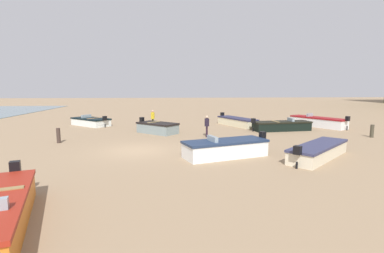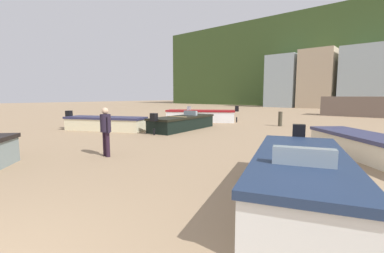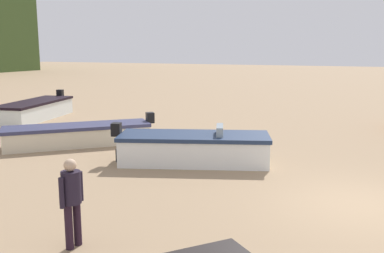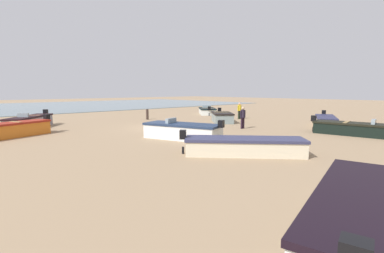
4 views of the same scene
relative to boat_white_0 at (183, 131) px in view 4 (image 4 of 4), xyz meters
The scene contains 14 objects.
ground_plane 5.31m from the boat_white_0, 111.22° to the right, with size 160.00×160.00×0.00m, color #987C5C.
tidal_water 40.98m from the boat_white_0, 92.68° to the right, with size 80.00×36.00×0.06m, color slate.
boat_white_0 is the anchor object (origin of this frame).
boat_white_1 17.05m from the boat_white_0, 140.97° to the right, with size 4.04×4.31×1.06m.
boat_grey_2 12.34m from the boat_white_0, 64.05° to the right, with size 4.09×4.55×1.25m.
boat_black_3 11.00m from the boat_white_0, 143.62° to the left, with size 2.19×5.32×1.12m.
boat_white_4 11.52m from the boat_white_0, 66.30° to the left, with size 5.42×2.71×1.23m.
boat_orange_5 10.50m from the boat_white_0, 44.44° to the right, with size 5.31×2.89×1.23m.
boat_grey_6 9.17m from the boat_white_0, 153.70° to the right, with size 3.45×3.62×1.18m.
boat_cream_7 12.54m from the boat_white_0, 164.36° to the left, with size 4.88×3.24×1.11m.
boat_cream_9 4.89m from the boat_white_0, 82.38° to the left, with size 4.54×4.75×1.08m.
mooring_post_near_water 11.43m from the boat_white_0, 113.53° to the right, with size 0.25×0.25×1.01m, color #3D2F28.
beach_walker_foreground 6.16m from the boat_white_0, behind, with size 0.54×0.38×1.62m.
beach_walker_distant 12.41m from the boat_white_0, 158.00° to the right, with size 0.53×0.36×1.62m.
Camera 4 is at (12.28, 16.85, 2.82)m, focal length 25.63 mm.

